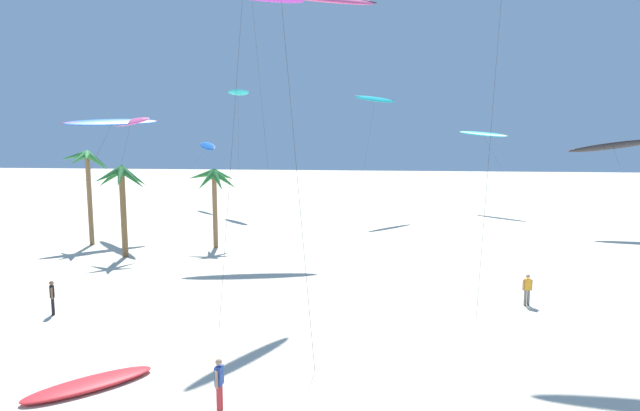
% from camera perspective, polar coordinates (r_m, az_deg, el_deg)
% --- Properties ---
extents(palm_tree_0, '(3.61, 3.89, 7.71)m').
position_cam_1_polar(palm_tree_0, '(44.49, -24.98, 4.07)').
color(palm_tree_0, olive).
rests_on(palm_tree_0, ground).
extents(palm_tree_1, '(3.94, 4.13, 6.69)m').
position_cam_1_polar(palm_tree_1, '(38.75, -21.63, 2.25)').
color(palm_tree_1, brown).
rests_on(palm_tree_1, ground).
extents(palm_tree_2, '(4.01, 3.80, 6.29)m').
position_cam_1_polar(palm_tree_2, '(40.24, -11.91, 2.45)').
color(palm_tree_2, olive).
rests_on(palm_tree_2, ground).
extents(flying_kite_0, '(7.73, 8.75, 8.98)m').
position_cam_1_polar(flying_kite_0, '(52.60, 30.38, 5.89)').
color(flying_kite_0, black).
rests_on(flying_kite_0, ground).
extents(flying_kite_1, '(5.08, 5.79, 13.52)m').
position_cam_1_polar(flying_kite_1, '(56.46, 6.31, 11.94)').
color(flying_kite_1, '#19B2B7').
rests_on(flying_kite_1, ground).
extents(flying_kite_4, '(5.20, 11.42, 8.76)m').
position_cam_1_polar(flying_kite_4, '(65.42, -12.68, 6.60)').
color(flying_kite_4, blue).
rests_on(flying_kite_4, ground).
extents(flying_kite_6, '(6.55, 7.56, 10.64)m').
position_cam_1_polar(flying_kite_6, '(46.80, -22.58, 8.74)').
color(flying_kite_6, blue).
rests_on(flying_kite_6, ground).
extents(flying_kite_7, '(7.06, 6.76, 10.65)m').
position_cam_1_polar(flying_kite_7, '(47.34, -20.73, 8.89)').
color(flying_kite_7, '#EA5193').
rests_on(flying_kite_7, ground).
extents(flying_kite_9, '(6.68, 10.01, 9.96)m').
position_cam_1_polar(flying_kite_9, '(63.32, 18.03, 7.76)').
color(flying_kite_9, '#19B2B7').
rests_on(flying_kite_9, ground).
extents(flying_kite_10, '(4.24, 8.26, 14.81)m').
position_cam_1_polar(flying_kite_10, '(61.40, -9.32, 12.57)').
color(flying_kite_10, '#19B2B7').
rests_on(flying_kite_10, ground).
extents(grounded_kite_0, '(3.80, 3.78, 0.27)m').
position_cam_1_polar(grounded_kite_0, '(19.74, -24.77, -17.95)').
color(grounded_kite_0, red).
rests_on(grounded_kite_0, ground).
extents(person_near_left, '(0.22, 0.51, 1.70)m').
position_cam_1_polar(person_near_left, '(16.72, -11.40, -19.13)').
color(person_near_left, red).
rests_on(person_near_left, ground).
extents(person_near_right, '(0.51, 0.24, 1.65)m').
position_cam_1_polar(person_near_right, '(27.99, 22.52, -8.72)').
color(person_near_right, slate).
rests_on(person_near_right, ground).
extents(person_mid_field, '(0.33, 0.44, 1.69)m').
position_cam_1_polar(person_mid_field, '(27.82, -28.17, -9.08)').
color(person_mid_field, black).
rests_on(person_mid_field, ground).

